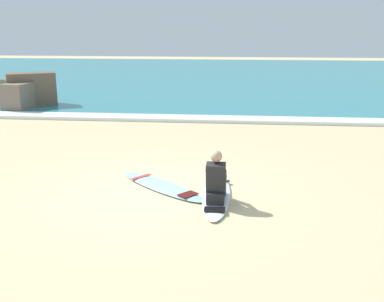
% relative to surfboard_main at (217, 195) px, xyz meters
% --- Properties ---
extents(ground_plane, '(80.00, 80.00, 0.00)m').
position_rel_surfboard_main_xyz_m(ground_plane, '(-1.17, 0.06, -0.04)').
color(ground_plane, beige).
extents(sea, '(80.00, 28.00, 0.10)m').
position_rel_surfboard_main_xyz_m(sea, '(-1.17, 20.90, 0.01)').
color(sea, teal).
rests_on(sea, ground).
extents(breaking_foam, '(80.00, 0.90, 0.11)m').
position_rel_surfboard_main_xyz_m(breaking_foam, '(-1.17, 7.20, 0.02)').
color(breaking_foam, white).
rests_on(breaking_foam, ground).
extents(surfboard_main, '(0.54, 2.55, 0.08)m').
position_rel_surfboard_main_xyz_m(surfboard_main, '(0.00, 0.00, 0.00)').
color(surfboard_main, silver).
rests_on(surfboard_main, ground).
extents(surfer_seated, '(0.37, 0.70, 0.95)m').
position_rel_surfboard_main_xyz_m(surfer_seated, '(0.01, -0.39, 0.40)').
color(surfer_seated, '#232326').
rests_on(surfer_seated, surfboard_main).
extents(surfboard_spare_near, '(2.14, 1.97, 0.08)m').
position_rel_surfboard_main_xyz_m(surfboard_spare_near, '(-1.11, 0.38, 0.00)').
color(surfboard_spare_near, '#9ED1E5').
rests_on(surfboard_spare_near, ground).
extents(rock_outcrop_distant, '(2.61, 2.84, 1.36)m').
position_rel_surfboard_main_xyz_m(rock_outcrop_distant, '(-7.92, 9.09, 0.55)').
color(rock_outcrop_distant, brown).
rests_on(rock_outcrop_distant, ground).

